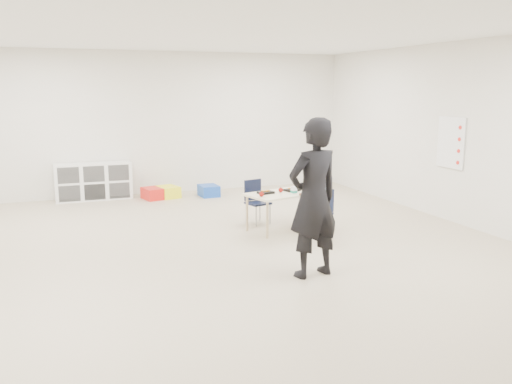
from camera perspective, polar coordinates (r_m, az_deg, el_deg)
name	(u,v)px	position (r m, az deg, el deg)	size (l,w,h in m)	color
room	(218,146)	(6.58, -3.97, 4.80)	(9.00, 9.02, 2.80)	#BFB093
table	(287,210)	(8.15, 3.27, -1.92)	(1.35, 0.92, 0.57)	#F8EEC6
chair_near	(318,212)	(7.85, 6.56, -2.10)	(0.33, 0.31, 0.68)	black
chair_far	(258,202)	(8.46, 0.22, -1.07)	(0.33, 0.31, 0.68)	black
child	(318,199)	(7.81, 6.59, -0.70)	(0.45, 0.45, 1.07)	#A1B6DA
lunch_tray_near	(292,190)	(8.19, 3.81, 0.22)	(0.22, 0.16, 0.03)	black
lunch_tray_far	(266,192)	(7.97, 1.04, -0.05)	(0.22, 0.16, 0.03)	black
milk_carton	(294,190)	(7.99, 4.01, 0.21)	(0.07, 0.07, 0.10)	white
bread_roll	(307,189)	(8.20, 5.38, 0.35)	(0.09, 0.09, 0.07)	tan
apple_near	(281,190)	(8.07, 2.62, 0.23)	(0.07, 0.07, 0.07)	maroon
apple_far	(261,194)	(7.74, 0.58, -0.23)	(0.07, 0.07, 0.07)	maroon
cubby_shelf	(94,181)	(10.71, -16.72, 1.08)	(1.40, 0.40, 0.70)	white
rules_poster	(451,143)	(9.06, 19.83, 4.91)	(0.02, 0.60, 0.80)	white
adult	(313,198)	(6.02, 6.07, -0.68)	(0.65, 0.43, 1.79)	black
bin_red	(153,193)	(10.53, -10.77, -0.15)	(0.35, 0.44, 0.22)	red
bin_yellow	(168,192)	(10.63, -9.24, 0.01)	(0.35, 0.45, 0.22)	#FFFC1A
bin_blue	(209,191)	(10.67, -5.00, 0.14)	(0.34, 0.44, 0.22)	#1848B8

